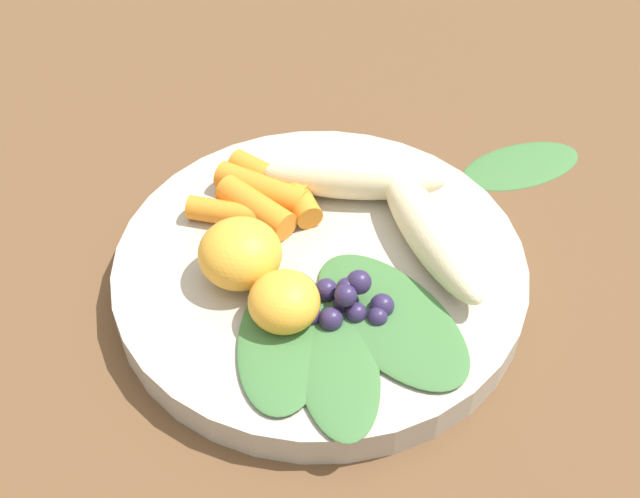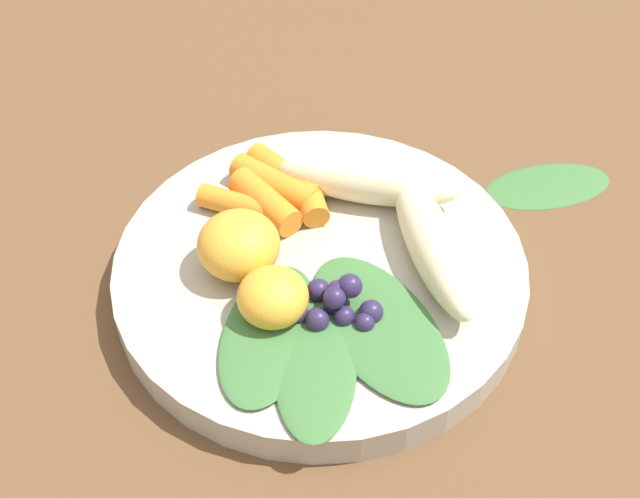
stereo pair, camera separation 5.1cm
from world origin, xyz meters
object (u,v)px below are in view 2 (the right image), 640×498
object	(u,v)px
banana_peeled_left	(367,181)
kale_leaf_stray	(548,184)
orange_segment_near	(273,297)
bowl	(320,272)
banana_peeled_right	(433,242)

from	to	relation	value
banana_peeled_left	kale_leaf_stray	xyz separation A→B (m)	(0.13, 0.04, -0.04)
orange_segment_near	kale_leaf_stray	xyz separation A→B (m)	(0.19, 0.14, -0.04)
banana_peeled_left	orange_segment_near	size ratio (longest dim) A/B	2.89
bowl	kale_leaf_stray	bearing A→B (deg)	31.49
kale_leaf_stray	banana_peeled_left	bearing A→B (deg)	-178.49
banana_peeled_left	kale_leaf_stray	bearing A→B (deg)	-152.09
banana_peeled_right	kale_leaf_stray	distance (m)	0.14
bowl	orange_segment_near	world-z (taller)	orange_segment_near
bowl	banana_peeled_right	world-z (taller)	banana_peeled_right
orange_segment_near	kale_leaf_stray	size ratio (longest dim) A/B	0.44
banana_peeled_right	orange_segment_near	xyz separation A→B (m)	(-0.09, -0.05, 0.00)
kale_leaf_stray	banana_peeled_right	bearing A→B (deg)	-149.55
bowl	banana_peeled_left	world-z (taller)	banana_peeled_left
orange_segment_near	banana_peeled_right	bearing A→B (deg)	26.50
banana_peeled_left	banana_peeled_right	distance (m)	0.07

